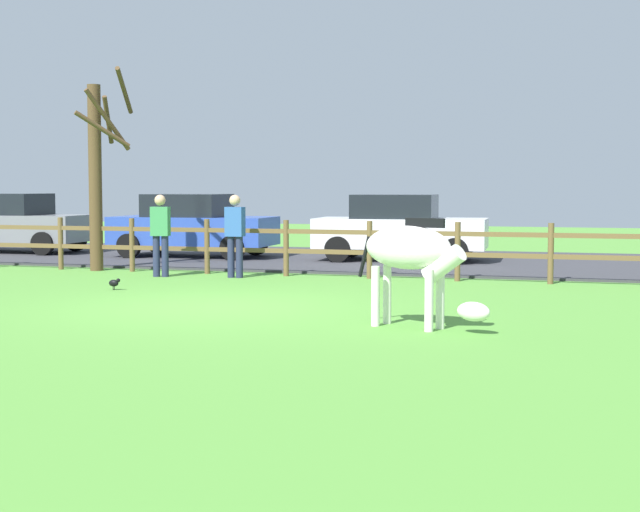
# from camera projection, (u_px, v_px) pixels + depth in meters

# --- Properties ---
(ground_plane) EXTENTS (60.00, 60.00, 0.00)m
(ground_plane) POSITION_uv_depth(u_px,v_px,m) (214.00, 307.00, 14.40)
(ground_plane) COLOR #549338
(parking_asphalt) EXTENTS (28.00, 7.40, 0.05)m
(parking_asphalt) POSITION_uv_depth(u_px,v_px,m) (369.00, 260.00, 23.25)
(parking_asphalt) COLOR #38383D
(parking_asphalt) RESTS_ON ground_plane
(paddock_fence) EXTENTS (20.88, 0.11, 1.13)m
(paddock_fence) POSITION_uv_depth(u_px,v_px,m) (286.00, 244.00, 19.30)
(paddock_fence) COLOR brown
(paddock_fence) RESTS_ON ground_plane
(bare_tree) EXTENTS (1.00, 1.69, 4.27)m
(bare_tree) POSITION_uv_depth(u_px,v_px,m) (98.00, 169.00, 20.42)
(bare_tree) COLOR #513A23
(bare_tree) RESTS_ON ground_plane
(zebra) EXTENTS (1.86, 0.92, 1.41)m
(zebra) POSITION_uv_depth(u_px,v_px,m) (413.00, 256.00, 12.22)
(zebra) COLOR white
(zebra) RESTS_ON ground_plane
(crow_on_grass) EXTENTS (0.21, 0.10, 0.20)m
(crow_on_grass) POSITION_uv_depth(u_px,v_px,m) (114.00, 283.00, 16.76)
(crow_on_grass) COLOR black
(crow_on_grass) RESTS_ON ground_plane
(parked_car_white) EXTENTS (4.11, 2.12, 1.56)m
(parked_car_white) POSITION_uv_depth(u_px,v_px,m) (399.00, 227.00, 22.68)
(parked_car_white) COLOR white
(parked_car_white) RESTS_ON parking_asphalt
(parked_car_grey) EXTENTS (4.09, 2.06, 1.56)m
(parked_car_grey) POSITION_uv_depth(u_px,v_px,m) (12.00, 222.00, 25.50)
(parked_car_grey) COLOR slate
(parked_car_grey) RESTS_ON parking_asphalt
(parked_car_blue) EXTENTS (4.06, 1.99, 1.56)m
(parked_car_blue) POSITION_uv_depth(u_px,v_px,m) (192.00, 225.00, 23.91)
(parked_car_blue) COLOR #2D4CAD
(parked_car_blue) RESTS_ON parking_asphalt
(visitor_left_of_tree) EXTENTS (0.39, 0.28, 1.64)m
(visitor_left_of_tree) POSITION_uv_depth(u_px,v_px,m) (160.00, 231.00, 19.14)
(visitor_left_of_tree) COLOR #232847
(visitor_left_of_tree) RESTS_ON ground_plane
(visitor_right_of_tree) EXTENTS (0.36, 0.22, 1.64)m
(visitor_right_of_tree) POSITION_uv_depth(u_px,v_px,m) (235.00, 232.00, 18.93)
(visitor_right_of_tree) COLOR #232847
(visitor_right_of_tree) RESTS_ON ground_plane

